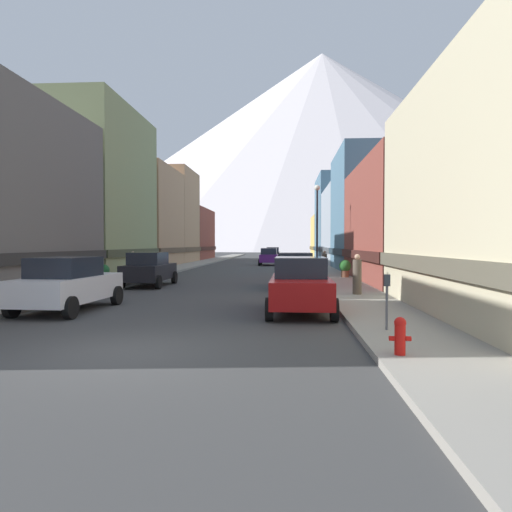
{
  "coord_description": "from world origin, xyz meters",
  "views": [
    {
      "loc": [
        3.33,
        -9.1,
        2.2
      ],
      "look_at": [
        0.36,
        37.02,
        1.01
      ],
      "focal_mm": 32.45,
      "sensor_mm": 36.0,
      "label": 1
    }
  ],
  "objects": [
    {
      "name": "pedestrian_0",
      "position": [
        -6.25,
        19.36,
        0.88
      ],
      "size": [
        0.36,
        0.36,
        1.59
      ],
      "color": "maroon",
      "rests_on": "sidewalk_left"
    },
    {
      "name": "storefront_right_2",
      "position": [
        11.78,
        29.31,
        4.7
      ],
      "size": [
        8.87,
        10.07,
        9.72
      ],
      "color": "slate",
      "rests_on": "ground"
    },
    {
      "name": "car_left_1",
      "position": [
        -3.8,
        14.63,
        0.9
      ],
      "size": [
        2.07,
        4.4,
        1.78
      ],
      "color": "black",
      "rests_on": "ground"
    },
    {
      "name": "car_driving_0",
      "position": [
        1.6,
        53.36,
        0.9
      ],
      "size": [
        2.06,
        4.4,
        1.78
      ],
      "color": "black",
      "rests_on": "ground"
    },
    {
      "name": "car_driving_1",
      "position": [
        1.6,
        38.93,
        0.9
      ],
      "size": [
        2.06,
        4.4,
        1.78
      ],
      "color": "#591E72",
      "rests_on": "ground"
    },
    {
      "name": "storefront_left_5",
      "position": [
        -12.46,
        55.03,
        3.43
      ],
      "size": [
        10.23,
        12.31,
        7.12
      ],
      "color": "brown",
      "rests_on": "ground"
    },
    {
      "name": "car_right_1",
      "position": [
        3.8,
        14.11,
        0.9
      ],
      "size": [
        2.08,
        4.41,
        1.78
      ],
      "color": "#19478C",
      "rests_on": "ground"
    },
    {
      "name": "storefront_right_1",
      "position": [
        11.9,
        17.64,
        3.27
      ],
      "size": [
        9.09,
        13.14,
        6.79
      ],
      "color": "brown",
      "rests_on": "ground"
    },
    {
      "name": "fire_hydrant_near",
      "position": [
        5.45,
        -0.43,
        0.53
      ],
      "size": [
        0.4,
        0.22,
        0.7
      ],
      "color": "red",
      "rests_on": "sidewalk_right"
    },
    {
      "name": "ground_plane",
      "position": [
        0.0,
        0.0,
        0.0
      ],
      "size": [
        400.0,
        400.0,
        0.0
      ],
      "primitive_type": "plane",
      "color": "#3D3D3D"
    },
    {
      "name": "streetlamp_right",
      "position": [
        5.35,
        20.9,
        3.99
      ],
      "size": [
        0.36,
        0.36,
        5.86
      ],
      "color": "black",
      "rests_on": "sidewalk_right"
    },
    {
      "name": "sidewalk_left",
      "position": [
        -6.25,
        35.0,
        0.07
      ],
      "size": [
        2.5,
        100.0,
        0.15
      ],
      "primitive_type": "cube",
      "color": "gray",
      "rests_on": "ground"
    },
    {
      "name": "potted_plant_1",
      "position": [
        7.0,
        19.71,
        0.76
      ],
      "size": [
        0.74,
        0.74,
        1.07
      ],
      "color": "brown",
      "rests_on": "sidewalk_right"
    },
    {
      "name": "storefront_right_3",
      "position": [
        11.18,
        40.25,
        3.9
      ],
      "size": [
        7.65,
        11.76,
        8.09
      ],
      "color": "#99A5B2",
      "rests_on": "ground"
    },
    {
      "name": "parking_meter_near",
      "position": [
        5.75,
        2.1,
        1.01
      ],
      "size": [
        0.14,
        0.1,
        1.33
      ],
      "color": "#595960",
      "rests_on": "sidewalk_right"
    },
    {
      "name": "sidewalk_right",
      "position": [
        6.25,
        35.0,
        0.07
      ],
      "size": [
        2.5,
        100.0,
        0.15
      ],
      "primitive_type": "cube",
      "color": "gray",
      "rests_on": "ground"
    },
    {
      "name": "pedestrian_2",
      "position": [
        6.25,
        25.83,
        0.86
      ],
      "size": [
        0.36,
        0.36,
        1.55
      ],
      "color": "brown",
      "rests_on": "sidewalk_right"
    },
    {
      "name": "car_left_0",
      "position": [
        -3.8,
        5.63,
        0.9
      ],
      "size": [
        2.25,
        4.48,
        1.78
      ],
      "color": "silver",
      "rests_on": "ground"
    },
    {
      "name": "storefront_left_2",
      "position": [
        -11.62,
        23.67,
        5.76
      ],
      "size": [
        8.54,
        11.17,
        11.89
      ],
      "color": "#8C9966",
      "rests_on": "ground"
    },
    {
      "name": "storefront_left_3",
      "position": [
        -12.22,
        34.84,
        4.62
      ],
      "size": [
        9.73,
        10.11,
        9.57
      ],
      "color": "tan",
      "rests_on": "ground"
    },
    {
      "name": "storefront_right_4",
      "position": [
        10.91,
        52.37,
        5.34
      ],
      "size": [
        7.11,
        11.75,
        11.03
      ],
      "color": "slate",
      "rests_on": "ground"
    },
    {
      "name": "storefront_left_4",
      "position": [
        -10.9,
        44.34,
        5.23
      ],
      "size": [
        7.1,
        8.69,
        10.82
      ],
      "color": "tan",
      "rests_on": "ground"
    },
    {
      "name": "car_right_0",
      "position": [
        3.8,
        5.74,
        0.9
      ],
      "size": [
        2.09,
        4.42,
        1.78
      ],
      "color": "#9E1111",
      "rests_on": "ground"
    },
    {
      "name": "potted_plant_0",
      "position": [
        -7.0,
        16.56,
        0.61
      ],
      "size": [
        0.63,
        0.63,
        0.89
      ],
      "color": "#4C4C51",
      "rests_on": "sidewalk_left"
    },
    {
      "name": "mountain_backdrop",
      "position": [
        23.96,
        260.0,
        55.7
      ],
      "size": [
        300.25,
        300.25,
        111.39
      ],
      "primitive_type": "cone",
      "color": "silver",
      "rests_on": "ground"
    },
    {
      "name": "storefront_right_5",
      "position": [
        10.52,
        63.86,
        3.17
      ],
      "size": [
        6.35,
        10.66,
        6.58
      ],
      "color": "#D8B259",
      "rests_on": "ground"
    },
    {
      "name": "pedestrian_1",
      "position": [
        6.25,
        9.99,
        0.91
      ],
      "size": [
        0.36,
        0.36,
        1.65
      ],
      "color": "brown",
      "rests_on": "sidewalk_right"
    }
  ]
}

